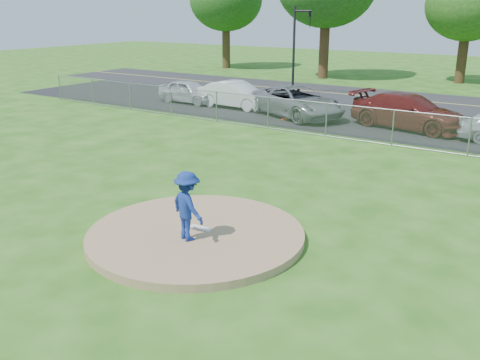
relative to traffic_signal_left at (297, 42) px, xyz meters
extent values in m
plane|color=#225412|center=(8.76, -12.00, -3.36)|extent=(120.00, 120.00, 0.00)
cylinder|color=#957552|center=(8.76, -22.00, -3.26)|extent=(5.40, 5.40, 0.20)
cube|color=white|center=(8.76, -21.80, -3.14)|extent=(0.60, 0.15, 0.04)
cube|color=gray|center=(8.76, -10.00, -2.61)|extent=(40.00, 0.06, 1.50)
cube|color=black|center=(8.76, -5.50, -3.36)|extent=(50.00, 8.00, 0.01)
cube|color=#242427|center=(8.76, 2.00, -3.36)|extent=(60.00, 7.00, 0.01)
cylinder|color=#3C2816|center=(-13.24, 11.00, -1.26)|extent=(0.74, 0.74, 4.20)
cylinder|color=#3D2416|center=(-2.24, 9.00, -0.91)|extent=(0.78, 0.78, 4.90)
cylinder|color=#3C2515|center=(7.76, 12.00, -1.44)|extent=(0.72, 0.72, 3.85)
ellipsoid|color=#205015|center=(7.76, 12.00, 2.34)|extent=(6.16, 6.16, 5.24)
cylinder|color=black|center=(-0.24, 0.00, -0.56)|extent=(0.16, 0.16, 5.60)
cylinder|color=black|center=(0.36, 0.00, 1.94)|extent=(1.20, 0.12, 0.12)
imported|color=black|center=(0.84, 0.00, 1.44)|extent=(0.16, 0.20, 1.00)
imported|color=navy|center=(8.90, -22.46, -2.32)|extent=(1.23, 0.94, 1.69)
cone|color=#E44D0C|center=(3.44, -7.70, -3.05)|extent=(0.32, 0.32, 0.61)
imported|color=silver|center=(-3.89, -6.40, -2.67)|extent=(4.06, 1.78, 1.36)
imported|color=white|center=(-0.57, -6.25, -2.60)|extent=(4.62, 1.78, 1.50)
imported|color=slate|center=(3.57, -6.73, -2.56)|extent=(6.28, 4.73, 1.59)
imported|color=#5C1A17|center=(9.33, -6.35, -2.54)|extent=(5.95, 3.36, 1.63)
camera|label=1|loc=(16.42, -31.62, 2.13)|focal=40.00mm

